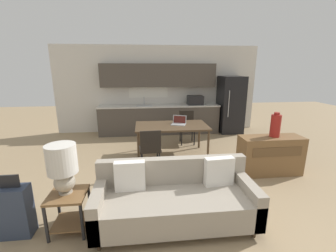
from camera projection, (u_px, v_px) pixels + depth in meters
name	position (u px, v px, depth m)	size (l,w,h in m)	color
ground_plane	(182.00, 220.00, 3.09)	(20.00, 20.00, 0.00)	#9E8460
wall_back	(158.00, 89.00, 7.20)	(6.40, 0.07, 2.70)	silver
kitchen_counter	(160.00, 107.00, 7.04)	(3.74, 0.65, 2.15)	#4C443D
refrigerator	(230.00, 105.00, 7.14)	(0.71, 0.79, 1.77)	black
dining_table	(172.00, 127.00, 5.22)	(1.66, 0.94, 0.74)	brown
couch	(175.00, 199.00, 2.99)	(2.07, 0.80, 0.85)	#3D2D1E
side_table	(69.00, 206.00, 2.83)	(0.45, 0.45, 0.52)	brown
table_lamp	(62.00, 165.00, 2.72)	(0.36, 0.36, 0.63)	#B2A893
credenza	(270.00, 155.00, 4.38)	(1.20, 0.44, 0.75)	brown
vase	(275.00, 125.00, 4.25)	(0.18, 0.18, 0.47)	maroon
dining_chair_far_right	(187.00, 125.00, 6.15)	(0.44, 0.44, 0.88)	black
dining_chair_near_left	(150.00, 148.00, 4.43)	(0.44, 0.44, 0.88)	black
laptop	(179.00, 122.00, 5.28)	(0.39, 0.36, 0.20)	#B7BABC
suitcase	(15.00, 211.00, 2.74)	(0.36, 0.22, 0.82)	#2D384C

